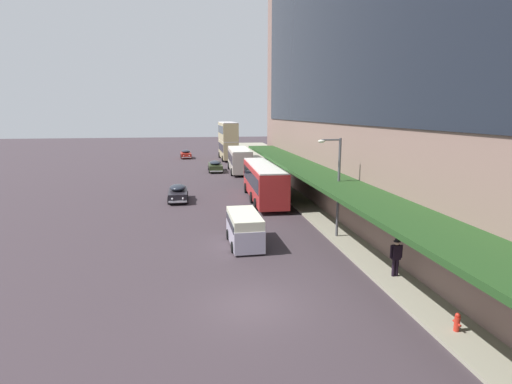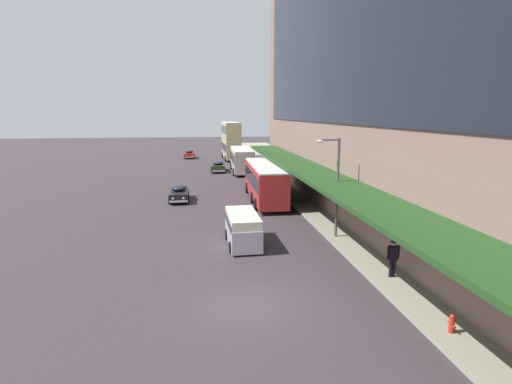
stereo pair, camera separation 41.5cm
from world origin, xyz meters
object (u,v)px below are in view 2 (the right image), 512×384
transit_bus_kerbside_front (264,180)px  street_lamp (335,180)px  sedan_second_mid (189,154)px  transit_bus_kerbside_far (231,140)px  fire_hydrant (452,324)px  transit_bus_kerbside_rear (242,159)px  vw_van (242,227)px  pedestrian_at_kerb (393,256)px  sedan_oncoming_front (179,193)px  sedan_trailing_near (218,166)px

transit_bus_kerbside_front → street_lamp: bearing=-78.1°
transit_bus_kerbside_front → sedan_second_mid: transit_bus_kerbside_front is taller
transit_bus_kerbside_far → fire_hydrant: 56.75m
transit_bus_kerbside_rear → vw_van: bearing=-96.1°
street_lamp → fire_hydrant: size_ratio=8.88×
fire_hydrant → transit_bus_kerbside_rear: bearing=94.3°
pedestrian_at_kerb → transit_bus_kerbside_far: bearing=93.9°
transit_bus_kerbside_front → street_lamp: (2.47, -11.75, 1.91)m
sedan_second_mid → vw_van: 48.70m
transit_bus_kerbside_rear → pedestrian_at_kerb: transit_bus_kerbside_rear is taller
transit_bus_kerbside_far → transit_bus_kerbside_front: bearing=-89.5°
vw_van → transit_bus_kerbside_far: bearing=86.2°
sedan_oncoming_front → fire_hydrant: size_ratio=6.14×
transit_bus_kerbside_far → sedan_trailing_near: size_ratio=1.91×
sedan_oncoming_front → sedan_second_mid: (0.19, 35.40, 0.00)m
transit_bus_kerbside_front → pedestrian_at_kerb: (3.18, -18.29, -0.72)m
transit_bus_kerbside_front → sedan_oncoming_front: bearing=171.7°
transit_bus_kerbside_front → street_lamp: street_lamp is taller
pedestrian_at_kerb → sedan_second_mid: bearing=101.1°
transit_bus_kerbside_rear → sedan_trailing_near: 3.61m
sedan_trailing_near → street_lamp: 31.70m
sedan_second_mid → fire_hydrant: (10.46, -59.78, -0.24)m
street_lamp → sedan_oncoming_front: bearing=128.4°
transit_bus_kerbside_rear → sedan_second_mid: size_ratio=2.20×
sedan_oncoming_front → transit_bus_kerbside_front: bearing=-8.3°
street_lamp → fire_hydrant: 11.99m
transit_bus_kerbside_far → sedan_oncoming_front: size_ratio=2.24×
sedan_trailing_near → street_lamp: bearing=-79.5°
transit_bus_kerbside_rear → fire_hydrant: size_ratio=13.96×
transit_bus_kerbside_far → pedestrian_at_kerb: bearing=-86.1°
sedan_trailing_near → fire_hydrant: bearing=-81.7°
transit_bus_kerbside_far → street_lamp: (2.79, -45.07, 0.39)m
vw_van → pedestrian_at_kerb: pedestrian_at_kerb is taller
sedan_oncoming_front → sedan_second_mid: bearing=89.7°
transit_bus_kerbside_front → vw_van: (-3.33, -11.99, -0.80)m
sedan_trailing_near → sedan_second_mid: bearing=103.8°
transit_bus_kerbside_front → transit_bus_kerbside_far: 33.36m
transit_bus_kerbside_front → sedan_oncoming_front: 7.89m
sedan_oncoming_front → pedestrian_at_kerb: size_ratio=2.31×
fire_hydrant → transit_bus_kerbside_far: bearing=93.3°
sedan_second_mid → pedestrian_at_kerb: bearing=-78.9°
transit_bus_kerbside_far → fire_hydrant: transit_bus_kerbside_far is taller
vw_van → fire_hydrant: 12.91m
vw_van → fire_hydrant: vw_van is taller
sedan_second_mid → vw_van: (4.20, -48.52, 0.36)m
transit_bus_kerbside_far → fire_hydrant: size_ratio=13.74×
sedan_oncoming_front → sedan_second_mid: size_ratio=0.97×
transit_bus_kerbside_rear → vw_van: (-3.20, -29.95, -0.74)m
sedan_second_mid → sedan_trailing_near: bearing=-76.2°
transit_bus_kerbside_front → sedan_trailing_near: 19.59m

